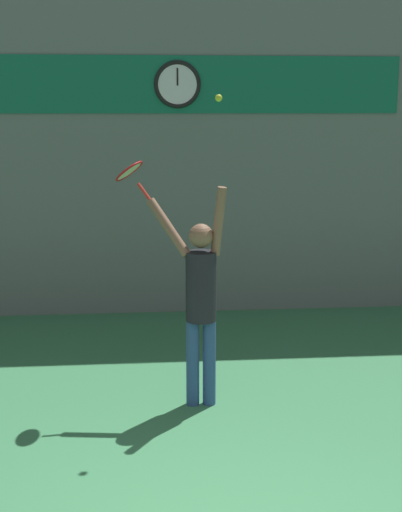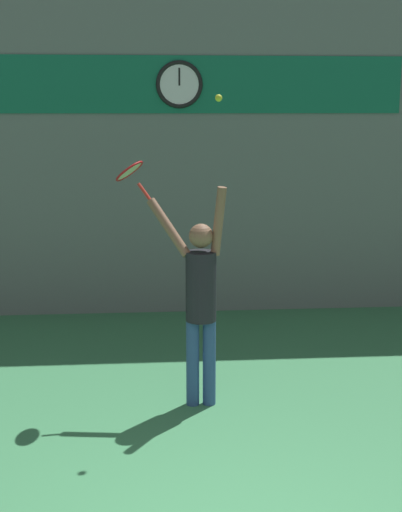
{
  "view_description": "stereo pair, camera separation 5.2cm",
  "coord_description": "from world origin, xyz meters",
  "px_view_note": "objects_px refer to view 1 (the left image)",
  "views": [
    {
      "loc": [
        -0.63,
        -3.92,
        2.96
      ],
      "look_at": [
        -0.05,
        2.8,
        1.53
      ],
      "focal_mm": 50.0,
      "sensor_mm": 36.0,
      "label": 1
    },
    {
      "loc": [
        -0.58,
        -3.92,
        2.96
      ],
      "look_at": [
        -0.05,
        2.8,
        1.53
      ],
      "focal_mm": 50.0,
      "sensor_mm": 36.0,
      "label": 2
    }
  ],
  "objects_px": {
    "scoreboard_clock": "(177,84)",
    "tennis_player": "(200,295)",
    "tennis_racket": "(130,173)",
    "tennis_ball": "(219,98)"
  },
  "relations": [
    {
      "from": "tennis_player",
      "to": "tennis_ball",
      "type": "xyz_separation_m",
      "value": [
        0.17,
        -0.04,
        1.89
      ]
    },
    {
      "from": "scoreboard_clock",
      "to": "tennis_racket",
      "type": "bearing_deg",
      "value": -102.19
    },
    {
      "from": "tennis_player",
      "to": "tennis_ball",
      "type": "distance_m",
      "value": 1.89
    },
    {
      "from": "tennis_racket",
      "to": "tennis_player",
      "type": "bearing_deg",
      "value": -28.13
    },
    {
      "from": "scoreboard_clock",
      "to": "tennis_ball",
      "type": "height_order",
      "value": "scoreboard_clock"
    },
    {
      "from": "scoreboard_clock",
      "to": "tennis_ball",
      "type": "xyz_separation_m",
      "value": [
        0.2,
        -3.32,
        -0.21
      ]
    },
    {
      "from": "tennis_player",
      "to": "tennis_racket",
      "type": "xyz_separation_m",
      "value": [
        -0.66,
        0.35,
        1.17
      ]
    },
    {
      "from": "scoreboard_clock",
      "to": "tennis_player",
      "type": "height_order",
      "value": "scoreboard_clock"
    },
    {
      "from": "tennis_racket",
      "to": "scoreboard_clock",
      "type": "bearing_deg",
      "value": 77.81
    },
    {
      "from": "tennis_ball",
      "to": "tennis_player",
      "type": "bearing_deg",
      "value": 164.94
    }
  ]
}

